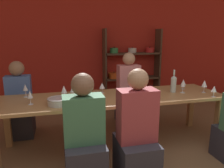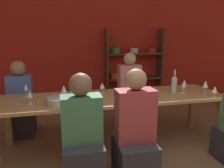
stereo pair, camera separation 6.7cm
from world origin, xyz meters
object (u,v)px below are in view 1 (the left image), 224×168
shelf_unit (130,74)px  person_far_b (128,97)px  wine_glass_white_b (64,90)px  wine_glass_red_f (87,89)px  person_near_c (136,141)px  wine_glass_red_d (183,82)px  wine_glass_red_e (72,90)px  mixing_bowl (59,101)px  wine_glass_white_a (30,95)px  cell_phone (88,102)px  wine_glass_red_h (25,88)px  dining_table (114,101)px  wine_glass_red_b (214,89)px  person_far_a (20,108)px  wine_glass_empty_a (102,86)px  wine_bottle_green (174,83)px  wine_glass_red_c (80,93)px  person_near_a (84,145)px  wine_glass_empty_b (204,84)px  wine_glass_red_g (183,85)px  wine_glass_red_a (146,88)px

shelf_unit → person_far_b: bearing=-110.5°
wine_glass_white_b → wine_glass_red_f: (0.30, 0.03, -0.02)m
wine_glass_white_b → person_near_c: person_near_c is taller
wine_glass_white_b → wine_glass_red_d: bearing=3.3°
wine_glass_red_e → mixing_bowl: bearing=-122.1°
wine_glass_white_a → cell_phone: 0.70m
wine_glass_white_a → wine_glass_red_f: (0.70, 0.16, -0.01)m
person_far_b → person_near_c: size_ratio=1.03×
wine_glass_red_h → mixing_bowl: bearing=-46.9°
dining_table → wine_glass_red_h: (-1.16, 0.26, 0.20)m
wine_glass_red_b → person_far_a: person_far_a is taller
person_far_a → mixing_bowl: bearing=123.4°
mixing_bowl → wine_glass_empty_a: size_ratio=1.83×
wine_glass_red_h → cell_phone: 0.91m
dining_table → wine_glass_red_e: 0.59m
shelf_unit → wine_bottle_green: shelf_unit is taller
wine_glass_red_c → cell_phone: wine_glass_red_c is taller
wine_glass_white_b → person_near_a: (0.16, -0.76, -0.41)m
wine_glass_white_b → wine_glass_red_d: size_ratio=1.21×
wine_glass_white_b → wine_glass_red_b: wine_glass_white_b is taller
wine_bottle_green → wine_glass_red_h: bearing=173.0°
person_near_a → wine_glass_empty_b: bearing=18.5°
wine_glass_empty_a → wine_glass_red_h: size_ratio=0.82×
wine_glass_empty_b → wine_glass_red_g: bearing=169.8°
shelf_unit → person_near_a: bearing=-118.0°
wine_glass_empty_a → wine_glass_red_b: size_ratio=0.96×
dining_table → wine_glass_red_g: (1.02, -0.06, 0.19)m
wine_glass_empty_b → wine_glass_red_c: (-1.80, 0.01, -0.02)m
person_far_b → person_near_c: bearing=74.7°
wine_glass_white_a → wine_glass_red_e: 0.56m
wine_bottle_green → person_near_c: person_near_c is taller
dining_table → wine_glass_empty_a: bearing=117.4°
wine_glass_red_a → wine_glass_red_c: size_ratio=0.87×
wine_glass_red_f → person_near_a: (-0.14, -0.79, -0.39)m
wine_glass_red_a → wine_bottle_green: bearing=3.0°
wine_glass_red_d → cell_phone: wine_glass_red_d is taller
wine_glass_red_b → cell_phone: size_ratio=0.91×
wine_glass_red_d → wine_glass_red_e: wine_glass_red_e is taller
wine_glass_red_a → person_near_c: size_ratio=0.11×
wine_glass_empty_b → person_far_a: 2.80m
shelf_unit → wine_glass_red_d: (0.26, -1.75, 0.16)m
person_near_a → wine_glass_red_f: bearing=79.9°
wine_glass_red_e → cell_phone: 0.36m
wine_glass_red_d → cell_phone: 1.57m
mixing_bowl → wine_glass_empty_b: 2.07m
wine_glass_empty_a → wine_glass_red_d: bearing=-4.1°
wine_glass_white_b → person_far_b: 1.39m
wine_glass_red_e → shelf_unit: bearing=51.1°
wine_glass_white_a → person_near_a: person_near_a is taller
wine_bottle_green → person_near_a: person_near_a is taller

